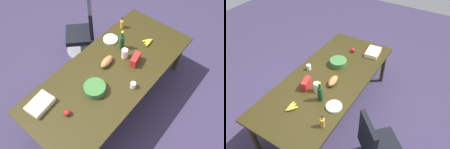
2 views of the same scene
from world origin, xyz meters
TOP-DOWN VIEW (x-y plane):
  - ground_plane at (0.00, 0.00)m, footprint 10.00×10.00m
  - conference_table at (0.00, 0.00)m, footprint 2.56×1.13m
  - office_chair at (-0.50, -1.08)m, footprint 0.68×0.68m
  - bread_loaf at (-0.06, -0.13)m, footprint 0.25×0.13m
  - apple_red at (0.83, 0.01)m, footprint 0.08×0.08m
  - salad_bowl at (0.37, 0.04)m, footprint 0.33×0.33m
  - chip_bag_red at (-0.32, 0.16)m, footprint 0.21×0.12m
  - sheet_cake at (0.96, -0.32)m, footprint 0.34×0.25m
  - banana_bunch at (-0.76, 0.09)m, footprint 0.20×0.13m
  - mayo_jar at (-0.31, -0.02)m, footprint 0.11×0.11m
  - dressing_bottle at (-0.78, -0.43)m, footprint 0.07×0.07m
  - paper_cup at (0.02, 0.38)m, footprint 0.07×0.07m
  - wine_bottle at (-0.43, -0.16)m, footprint 0.08×0.08m
  - paper_plate_stack at (-0.45, -0.39)m, footprint 0.27×0.27m

SIDE VIEW (x-z plane):
  - ground_plane at x=0.00m, z-range 0.00..0.00m
  - office_chair at x=-0.50m, z-range -0.12..0.85m
  - conference_table at x=0.00m, z-range 0.31..1.06m
  - paper_plate_stack at x=-0.45m, z-range 0.74..0.77m
  - banana_bunch at x=-0.76m, z-range 0.75..0.79m
  - sheet_cake at x=0.96m, z-range 0.74..0.81m
  - apple_red at x=0.83m, z-range 0.74..0.82m
  - paper_cup at x=0.02m, z-range 0.74..0.83m
  - salad_bowl at x=0.37m, z-range 0.74..0.84m
  - bread_loaf at x=-0.06m, z-range 0.74..0.84m
  - chip_bag_red at x=-0.32m, z-range 0.74..0.88m
  - dressing_bottle at x=-0.78m, z-range 0.72..0.91m
  - mayo_jar at x=-0.31m, z-range 0.74..0.89m
  - wine_bottle at x=-0.43m, z-range 0.71..1.03m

